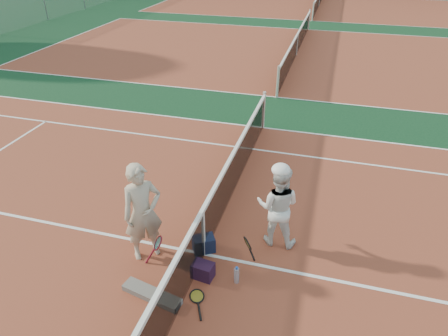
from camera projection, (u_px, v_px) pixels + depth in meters
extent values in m
plane|color=#0D321A|center=(204.00, 254.00, 7.18)|extent=(130.00, 130.00, 0.00)
cube|color=brown|center=(204.00, 254.00, 7.18)|extent=(23.77, 10.97, 0.01)
cube|color=brown|center=(296.00, 55.00, 18.28)|extent=(23.77, 10.97, 0.01)
cube|color=brown|center=(319.00, 6.00, 29.39)|extent=(23.77, 10.97, 0.01)
imported|color=#BDAC92|center=(143.00, 213.00, 6.72)|extent=(0.79, 0.78, 1.84)
imported|color=white|center=(278.00, 206.00, 7.08)|extent=(0.78, 0.61, 1.60)
cube|color=black|center=(204.00, 244.00, 7.19)|extent=(0.46, 0.43, 0.30)
cube|color=black|center=(203.00, 270.00, 6.65)|extent=(0.38, 0.29, 0.29)
cube|color=#615C58|center=(152.00, 295.00, 6.33)|extent=(1.04, 0.44, 0.11)
cylinder|color=#A9BDD7|center=(237.00, 275.00, 6.54)|extent=(0.09, 0.09, 0.30)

